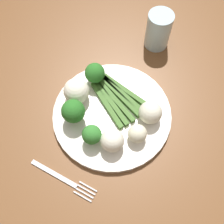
# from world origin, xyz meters

# --- Properties ---
(ground_plane) EXTENTS (6.00, 6.00, 0.02)m
(ground_plane) POSITION_xyz_m (0.00, 0.00, -0.01)
(ground_plane) COLOR gray
(dining_table) EXTENTS (1.17, 1.01, 0.75)m
(dining_table) POSITION_xyz_m (0.00, 0.00, 0.65)
(dining_table) COLOR brown
(dining_table) RESTS_ON ground_plane
(chair) EXTENTS (0.48, 0.48, 0.87)m
(chair) POSITION_xyz_m (-0.27, -0.64, 0.50)
(chair) COLOR brown
(chair) RESTS_ON ground_plane
(plate) EXTENTS (0.29, 0.29, 0.01)m
(plate) POSITION_xyz_m (0.05, 0.05, 0.76)
(plate) COLOR silver
(plate) RESTS_ON dining_table
(asparagus_bundle) EXTENTS (0.12, 0.16, 0.01)m
(asparagus_bundle) POSITION_xyz_m (0.01, 0.04, 0.77)
(asparagus_bundle) COLOR #3D6626
(asparagus_bundle) RESTS_ON plate
(broccoli_outer_edge) EXTENTS (0.05, 0.05, 0.06)m
(broccoli_outer_edge) POSITION_xyz_m (-0.01, -0.03, 0.80)
(broccoli_outer_edge) COLOR #568E33
(broccoli_outer_edge) RESTS_ON plate
(broccoli_front_left) EXTENTS (0.04, 0.04, 0.05)m
(broccoli_front_left) POSITION_xyz_m (0.13, 0.04, 0.80)
(broccoli_front_left) COLOR #609E3D
(broccoli_front_left) RESTS_ON plate
(broccoli_near_center) EXTENTS (0.06, 0.06, 0.07)m
(broccoli_near_center) POSITION_xyz_m (0.10, -0.02, 0.81)
(broccoli_near_center) COLOR #568E33
(broccoli_near_center) RESTS_ON plate
(cauliflower_right) EXTENTS (0.04, 0.04, 0.04)m
(cauliflower_right) POSITION_xyz_m (0.08, 0.13, 0.79)
(cauliflower_right) COLOR beige
(cauliflower_right) RESTS_ON plate
(cauliflower_mid) EXTENTS (0.05, 0.05, 0.05)m
(cauliflower_mid) POSITION_xyz_m (0.12, 0.09, 0.80)
(cauliflower_mid) COLOR white
(cauliflower_mid) RESTS_ON plate
(cauliflower_edge) EXTENTS (0.06, 0.06, 0.06)m
(cauliflower_edge) POSITION_xyz_m (0.05, -0.05, 0.80)
(cauliflower_edge) COLOR white
(cauliflower_edge) RESTS_ON plate
(cauliflower_left) EXTENTS (0.06, 0.06, 0.06)m
(cauliflower_left) POSITION_xyz_m (0.02, 0.13, 0.80)
(cauliflower_left) COLOR silver
(cauliflower_left) RESTS_ON plate
(fork) EXTENTS (0.03, 0.17, 0.00)m
(fork) POSITION_xyz_m (0.24, 0.02, 0.76)
(fork) COLOR silver
(fork) RESTS_ON dining_table
(water_glass) EXTENTS (0.07, 0.07, 0.10)m
(water_glass) POSITION_xyz_m (-0.22, 0.05, 0.81)
(water_glass) COLOR silver
(water_glass) RESTS_ON dining_table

